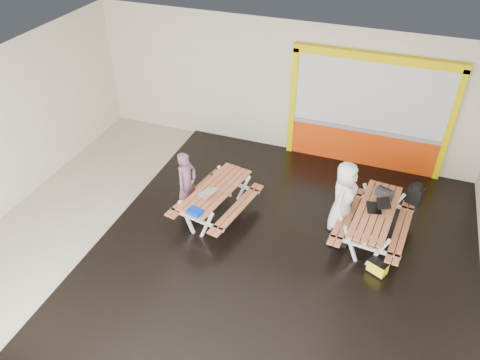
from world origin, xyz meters
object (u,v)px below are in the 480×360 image
at_px(picnic_table_left, 216,196).
at_px(laptop_left, 208,193).
at_px(person_right, 344,197).
at_px(backpack, 415,194).
at_px(blue_pouch, 195,212).
at_px(picnic_table_right, 374,218).
at_px(fluke_bag, 378,267).
at_px(dark_case, 339,238).
at_px(person_left, 187,183).
at_px(toolbox, 385,193).
at_px(laptop_right, 377,206).

relative_size(picnic_table_left, laptop_left, 4.99).
bearing_deg(person_right, backpack, -52.33).
relative_size(picnic_table_left, blue_pouch, 7.34).
bearing_deg(picnic_table_right, fluke_bag, -75.34).
distance_m(backpack, dark_case, 1.91).
height_order(person_left, blue_pouch, person_left).
distance_m(toolbox, backpack, 0.75).
bearing_deg(fluke_bag, backpack, 75.88).
bearing_deg(toolbox, blue_pouch, -152.02).
height_order(picnic_table_right, dark_case, picnic_table_right).
relative_size(person_right, toolbox, 4.15).
height_order(picnic_table_left, person_left, person_left).
bearing_deg(laptop_right, toolbox, 79.40).
bearing_deg(toolbox, person_right, -153.15).
relative_size(person_right, dark_case, 3.96).
xyz_separation_m(person_left, backpack, (4.69, 1.41, -0.09)).
xyz_separation_m(laptop_right, blue_pouch, (-3.41, -1.38, -0.04)).
xyz_separation_m(picnic_table_right, toolbox, (0.10, 0.55, 0.27)).
xyz_separation_m(picnic_table_left, person_left, (-0.65, -0.06, 0.22)).
bearing_deg(laptop_left, toolbox, 18.83).
bearing_deg(blue_pouch, laptop_left, 89.79).
relative_size(backpack, fluke_bag, 1.19).
bearing_deg(person_right, laptop_right, -87.90).
xyz_separation_m(laptop_right, backpack, (0.71, 0.86, -0.14)).
xyz_separation_m(picnic_table_left, picnic_table_right, (3.33, 0.41, 0.02)).
bearing_deg(laptop_right, laptop_left, -168.08).
distance_m(laptop_right, dark_case, 1.03).
height_order(picnic_table_right, toolbox, toolbox).
xyz_separation_m(laptop_right, fluke_bag, (0.24, -1.02, -0.67)).
xyz_separation_m(laptop_right, dark_case, (-0.62, -0.37, -0.74)).
bearing_deg(backpack, toolbox, -148.01).
height_order(laptop_left, laptop_right, laptop_right).
distance_m(picnic_table_right, person_right, 0.74).
bearing_deg(person_left, backpack, -58.87).
xyz_separation_m(person_right, dark_case, (0.07, -0.45, -0.72)).
bearing_deg(dark_case, picnic_table_right, 25.87).
xyz_separation_m(picnic_table_left, laptop_left, (-0.07, -0.24, 0.23)).
distance_m(laptop_right, blue_pouch, 3.68).
bearing_deg(picnic_table_right, backpack, 52.43).
distance_m(person_right, dark_case, 0.85).
bearing_deg(person_left, dark_case, -72.56).
xyz_separation_m(toolbox, dark_case, (-0.71, -0.84, -0.76)).
bearing_deg(person_left, toolbox, -61.52).
bearing_deg(person_right, fluke_bag, -131.16).
xyz_separation_m(picnic_table_right, blue_pouch, (-3.40, -1.31, 0.21)).
height_order(person_left, toolbox, person_left).
relative_size(laptop_left, blue_pouch, 1.47).
height_order(laptop_left, blue_pouch, laptop_left).
bearing_deg(fluke_bag, picnic_table_left, 171.48).
bearing_deg(laptop_right, person_left, -172.16).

